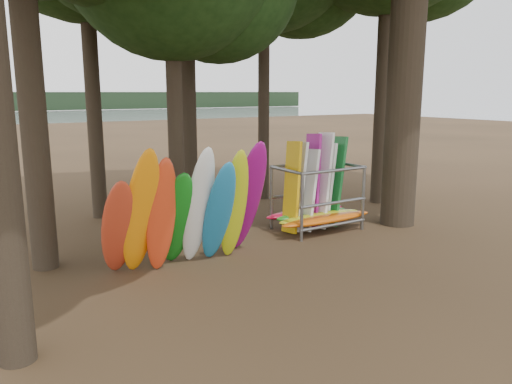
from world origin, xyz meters
TOP-DOWN VIEW (x-y plane):
  - ground at (0.00, 0.00)m, footprint 120.00×120.00m
  - lake at (0.00, 60.00)m, footprint 160.00×160.00m
  - kayak_row at (-2.87, 0.61)m, footprint 4.04×1.79m
  - storage_rack at (1.72, 1.69)m, footprint 3.19×1.56m

SIDE VIEW (x-z plane):
  - ground at x=0.00m, z-range 0.00..0.00m
  - lake at x=0.00m, z-range 0.00..0.00m
  - storage_rack at x=1.72m, z-range -0.53..2.35m
  - kayak_row at x=-2.87m, z-range -0.19..2.87m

